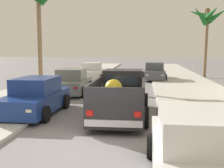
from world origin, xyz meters
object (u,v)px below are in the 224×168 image
Objects in this scene: palm_tree_left_mid at (37,1)px; car_left_far at (198,151)px; car_right_mid at (72,82)px; palm_tree_left_fore at (207,19)px; pickup_truck at (121,97)px; car_left_mid at (154,72)px; car_left_near at (36,97)px; car_right_near at (92,72)px.

car_left_far is at bearing -60.05° from palm_tree_left_mid.
palm_tree_left_fore is (10.09, 10.61, 4.75)m from car_right_mid.
pickup_truck is 1.22× the size of car_left_mid.
palm_tree_left_mid reaches higher than pickup_truck.
car_left_near is 19.63m from palm_tree_left_fore.
car_left_mid is 19.43m from car_left_far.
car_left_near is at bearing -70.06° from palm_tree_left_mid.
pickup_truck is at bearing -97.56° from car_left_mid.
palm_tree_left_mid is (-9.35, -2.85, 5.74)m from car_left_mid.
pickup_truck reaches higher than car_right_near.
car_left_mid is at bearing 82.44° from pickup_truck.
car_right_near is 1.01× the size of car_right_mid.
car_left_mid is 9.81m from car_right_mid.
car_right_near is 7.39m from car_right_mid.
car_left_mid is at bearing 90.58° from car_left_far.
palm_tree_left_mid reaches higher than car_left_mid.
car_left_mid is 0.99× the size of car_right_mid.
pickup_truck reaches higher than car_left_near.
pickup_truck is 6.44m from car_right_mid.
car_left_mid is at bearing 16.97° from palm_tree_left_mid.
palm_tree_left_fore is (6.67, 16.05, 4.68)m from pickup_truck.
car_right_near is 1.01× the size of car_left_far.
car_left_near is at bearing -122.57° from palm_tree_left_fore.
car_right_near is at bearing 26.28° from palm_tree_left_mid.
car_right_mid is (0.16, 5.44, 0.00)m from car_left_near.
car_left_far is at bearing -63.95° from car_right_mid.
pickup_truck is 13.85m from car_left_mid.
car_right_near is 19.35m from car_left_far.
car_right_near and car_right_mid have the same top height.
car_left_mid is 0.56× the size of palm_tree_left_mid.
car_left_far is at bearing -102.06° from palm_tree_left_fore.
car_right_mid is at bearing -88.92° from car_right_near.
car_right_near is 7.24m from palm_tree_left_mid.
car_right_near is 0.56× the size of palm_tree_left_mid.
car_left_near is at bearing -91.67° from car_right_mid.
palm_tree_left_mid reaches higher than palm_tree_left_fore.
palm_tree_left_fore reaches higher than car_left_mid.
car_left_far is 22.74m from palm_tree_left_fore.
palm_tree_left_mid is (-9.55, 16.57, 5.74)m from car_left_far.
palm_tree_left_fore is 15.14m from palm_tree_left_mid.
palm_tree_left_fore is at bearing 46.42° from car_right_mid.
car_left_far is at bearing -45.48° from car_left_near.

